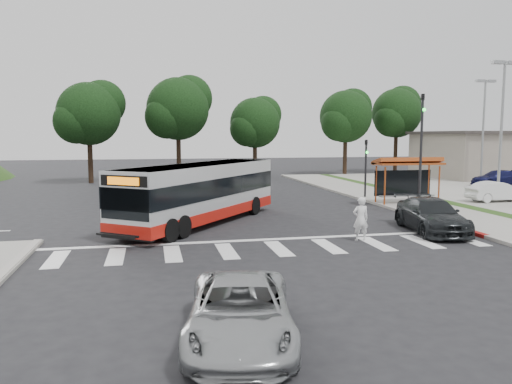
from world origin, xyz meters
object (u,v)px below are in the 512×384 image
object	(u,v)px
pedestrian	(361,219)
silver_suv_south	(240,311)
transit_bus	(201,194)
dark_sedan	(431,215)

from	to	relation	value
pedestrian	silver_suv_south	bearing A→B (deg)	55.98
transit_bus	pedestrian	xyz separation A→B (m)	(5.97, -5.37, -0.56)
pedestrian	dark_sedan	size ratio (longest dim) A/B	0.35
pedestrian	dark_sedan	world-z (taller)	pedestrian
transit_bus	silver_suv_south	world-z (taller)	transit_bus
silver_suv_south	pedestrian	bearing A→B (deg)	63.72
transit_bus	pedestrian	world-z (taller)	transit_bus
dark_sedan	silver_suv_south	world-z (taller)	dark_sedan
dark_sedan	silver_suv_south	bearing A→B (deg)	-126.97
pedestrian	dark_sedan	bearing A→B (deg)	-161.55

